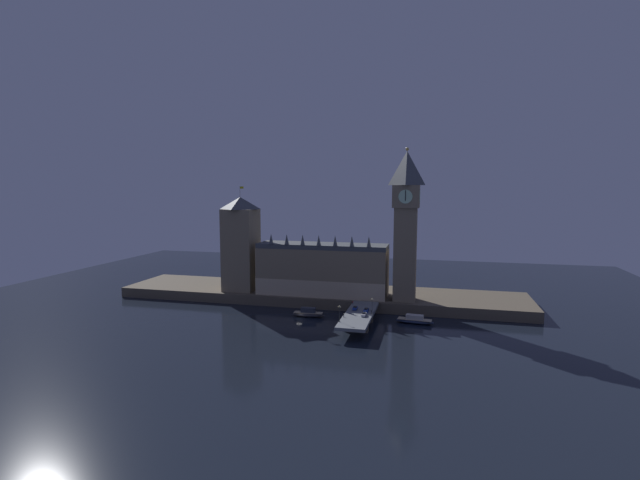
{
  "coord_description": "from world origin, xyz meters",
  "views": [
    {
      "loc": [
        60.77,
        -203.99,
        61.05
      ],
      "look_at": [
        5.15,
        20.0,
        35.3
      ],
      "focal_mm": 26.0,
      "sensor_mm": 36.0,
      "label": 1
    }
  ],
  "objects_px": {
    "clock_tower": "(406,221)",
    "car_southbound_trail": "(366,310)",
    "pedestrian_mid_walk": "(372,311)",
    "car_northbound_lead": "(355,308)",
    "street_lamp_near": "(339,312)",
    "pedestrian_near_rail": "(344,315)",
    "street_lamp_mid": "(372,304)",
    "car_southbound_lead": "(364,314)",
    "boat_downstream": "(415,320)",
    "pedestrian_far_rail": "(353,302)",
    "victoria_tower": "(241,244)",
    "boat_upstream": "(308,314)"
  },
  "relations": [
    {
      "from": "pedestrian_mid_walk",
      "to": "pedestrian_far_rail",
      "type": "xyz_separation_m",
      "value": [
        -10.88,
        13.47,
        0.09
      ]
    },
    {
      "from": "boat_upstream",
      "to": "street_lamp_mid",
      "type": "bearing_deg",
      "value": -15.5
    },
    {
      "from": "street_lamp_mid",
      "to": "pedestrian_near_rail",
      "type": "bearing_deg",
      "value": -146.79
    },
    {
      "from": "car_northbound_lead",
      "to": "boat_upstream",
      "type": "bearing_deg",
      "value": 173.11
    },
    {
      "from": "pedestrian_near_rail",
      "to": "car_southbound_lead",
      "type": "bearing_deg",
      "value": 25.43
    },
    {
      "from": "victoria_tower",
      "to": "street_lamp_mid",
      "type": "height_order",
      "value": "victoria_tower"
    },
    {
      "from": "car_southbound_lead",
      "to": "pedestrian_near_rail",
      "type": "xyz_separation_m",
      "value": [
        -8.16,
        -3.88,
        0.12
      ]
    },
    {
      "from": "pedestrian_far_rail",
      "to": "car_southbound_trail",
      "type": "bearing_deg",
      "value": -54.85
    },
    {
      "from": "boat_upstream",
      "to": "clock_tower",
      "type": "bearing_deg",
      "value": 27.97
    },
    {
      "from": "car_northbound_lead",
      "to": "boat_upstream",
      "type": "distance_m",
      "value": 23.71
    },
    {
      "from": "car_northbound_lead",
      "to": "pedestrian_near_rail",
      "type": "relative_size",
      "value": 2.61
    },
    {
      "from": "street_lamp_mid",
      "to": "victoria_tower",
      "type": "bearing_deg",
      "value": 155.63
    },
    {
      "from": "street_lamp_mid",
      "to": "boat_downstream",
      "type": "xyz_separation_m",
      "value": [
        18.17,
        10.27,
        -8.86
      ]
    },
    {
      "from": "car_southbound_lead",
      "to": "pedestrian_mid_walk",
      "type": "height_order",
      "value": "pedestrian_mid_walk"
    },
    {
      "from": "clock_tower",
      "to": "car_southbound_trail",
      "type": "xyz_separation_m",
      "value": [
        -15.11,
        -27.97,
        -38.76
      ]
    },
    {
      "from": "pedestrian_far_rail",
      "to": "boat_upstream",
      "type": "distance_m",
      "value": 22.01
    },
    {
      "from": "clock_tower",
      "to": "car_southbound_trail",
      "type": "relative_size",
      "value": 16.31
    },
    {
      "from": "car_southbound_trail",
      "to": "pedestrian_mid_walk",
      "type": "relative_size",
      "value": 2.88
    },
    {
      "from": "victoria_tower",
      "to": "boat_downstream",
      "type": "relative_size",
      "value": 3.26
    },
    {
      "from": "street_lamp_mid",
      "to": "car_northbound_lead",
      "type": "bearing_deg",
      "value": 145.06
    },
    {
      "from": "car_northbound_lead",
      "to": "street_lamp_near",
      "type": "distance_m",
      "value": 21.25
    },
    {
      "from": "clock_tower",
      "to": "street_lamp_near",
      "type": "distance_m",
      "value": 63.0
    },
    {
      "from": "clock_tower",
      "to": "street_lamp_mid",
      "type": "height_order",
      "value": "clock_tower"
    },
    {
      "from": "car_northbound_lead",
      "to": "pedestrian_mid_walk",
      "type": "distance_m",
      "value": 9.06
    },
    {
      "from": "street_lamp_near",
      "to": "boat_downstream",
      "type": "bearing_deg",
      "value": 39.93
    },
    {
      "from": "car_southbound_lead",
      "to": "street_lamp_near",
      "type": "relative_size",
      "value": 0.6
    },
    {
      "from": "pedestrian_mid_walk",
      "to": "boat_downstream",
      "type": "height_order",
      "value": "pedestrian_mid_walk"
    },
    {
      "from": "pedestrian_mid_walk",
      "to": "boat_downstream",
      "type": "relative_size",
      "value": 0.09
    },
    {
      "from": "car_northbound_lead",
      "to": "pedestrian_far_rail",
      "type": "relative_size",
      "value": 2.36
    },
    {
      "from": "pedestrian_mid_walk",
      "to": "boat_upstream",
      "type": "height_order",
      "value": "pedestrian_mid_walk"
    },
    {
      "from": "car_southbound_lead",
      "to": "pedestrian_far_rail",
      "type": "bearing_deg",
      "value": 113.2
    },
    {
      "from": "clock_tower",
      "to": "pedestrian_far_rail",
      "type": "height_order",
      "value": "clock_tower"
    },
    {
      "from": "car_southbound_lead",
      "to": "pedestrian_mid_walk",
      "type": "relative_size",
      "value": 2.63
    },
    {
      "from": "boat_upstream",
      "to": "street_lamp_near",
      "type": "bearing_deg",
      "value": -49.69
    },
    {
      "from": "clock_tower",
      "to": "pedestrian_near_rail",
      "type": "height_order",
      "value": "clock_tower"
    },
    {
      "from": "car_southbound_lead",
      "to": "boat_upstream",
      "type": "bearing_deg",
      "value": 156.69
    },
    {
      "from": "clock_tower",
      "to": "boat_upstream",
      "type": "distance_m",
      "value": 65.87
    },
    {
      "from": "pedestrian_near_rail",
      "to": "street_lamp_mid",
      "type": "relative_size",
      "value": 0.22
    },
    {
      "from": "car_southbound_lead",
      "to": "street_lamp_mid",
      "type": "xyz_separation_m",
      "value": [
        3.12,
        3.51,
        3.84
      ]
    },
    {
      "from": "car_southbound_lead",
      "to": "car_southbound_trail",
      "type": "relative_size",
      "value": 0.91
    },
    {
      "from": "car_southbound_trail",
      "to": "clock_tower",
      "type": "bearing_deg",
      "value": 61.62
    },
    {
      "from": "boat_upstream",
      "to": "boat_downstream",
      "type": "bearing_deg",
      "value": 1.72
    },
    {
      "from": "victoria_tower",
      "to": "car_southbound_trail",
      "type": "distance_m",
      "value": 83.74
    },
    {
      "from": "car_northbound_lead",
      "to": "car_southbound_lead",
      "type": "distance_m",
      "value": 10.94
    },
    {
      "from": "pedestrian_mid_walk",
      "to": "car_southbound_trail",
      "type": "bearing_deg",
      "value": 145.34
    },
    {
      "from": "car_southbound_trail",
      "to": "boat_downstream",
      "type": "bearing_deg",
      "value": 16.54
    },
    {
      "from": "victoria_tower",
      "to": "pedestrian_mid_walk",
      "type": "height_order",
      "value": "victoria_tower"
    },
    {
      "from": "pedestrian_mid_walk",
      "to": "street_lamp_mid",
      "type": "bearing_deg",
      "value": -79.03
    },
    {
      "from": "pedestrian_mid_walk",
      "to": "street_lamp_mid",
      "type": "xyz_separation_m",
      "value": [
        0.4,
        -2.06,
        3.71
      ]
    },
    {
      "from": "boat_downstream",
      "to": "pedestrian_far_rail",
      "type": "bearing_deg",
      "value": 169.85
    }
  ]
}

